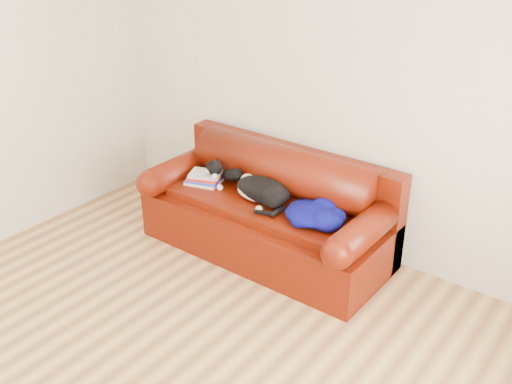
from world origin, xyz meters
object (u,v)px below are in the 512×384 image
book_stack (205,178)px  cat (262,190)px  blanket (314,214)px  sofa_base (266,226)px

book_stack → cat: size_ratio=0.49×
blanket → sofa_base: bearing=170.6°
sofa_base → blanket: blanket is taller
cat → blanket: size_ratio=1.26×
sofa_base → book_stack: bearing=-173.1°
sofa_base → cat: bearing=-101.1°
book_stack → cat: (0.61, 0.02, 0.05)m
sofa_base → blanket: (0.52, -0.08, 0.33)m
sofa_base → book_stack: 0.70m
blanket → book_stack: bearing=179.5°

